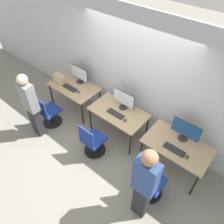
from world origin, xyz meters
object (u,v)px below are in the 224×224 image
object	(u,v)px
person_left	(31,104)
handbag	(59,79)
monitor_left	(79,74)
monitor_right	(186,130)
keyboard_right	(174,149)
keyboard_left	(70,88)
keyboard_center	(116,114)
mouse_center	(125,120)
office_chair_left	(48,113)
office_chair_center	(92,142)
mouse_right	(187,157)
office_chair_right	(150,185)
mouse_left	(78,92)
person_right	(144,184)
monitor_center	(124,99)

from	to	relation	value
person_left	handbag	size ratio (longest dim) A/B	5.57
monitor_left	monitor_right	distance (m)	2.87
monitor_left	keyboard_right	distance (m)	2.91
keyboard_left	person_left	xyz separation A→B (m)	(-0.02, -1.08, 0.19)
keyboard_center	mouse_center	bearing A→B (deg)	-5.79
office_chair_left	office_chair_center	bearing A→B (deg)	1.62
mouse_right	office_chair_right	distance (m)	0.84
person_left	keyboard_right	size ratio (longest dim) A/B	4.01
office_chair_center	handbag	xyz separation A→B (m)	(-1.74, 0.68, 0.48)
monitor_right	mouse_center	bearing A→B (deg)	-163.51
monitor_left	mouse_left	world-z (taller)	monitor_left
mouse_center	keyboard_left	bearing A→B (deg)	179.45
office_chair_right	handbag	size ratio (longest dim) A/B	2.90
keyboard_left	office_chair_center	world-z (taller)	office_chair_center
monitor_left	office_chair_left	size ratio (longest dim) A/B	0.64
mouse_right	office_chair_right	size ratio (longest dim) A/B	0.10
office_chair_center	mouse_right	bearing A→B (deg)	19.88
person_left	handbag	world-z (taller)	person_left
person_left	monitor_left	bearing A→B (deg)	89.00
monitor_left	mouse_center	distance (m)	1.77
monitor_left	mouse_right	bearing A→B (deg)	-6.91
keyboard_left	person_right	xyz separation A→B (m)	(2.88, -1.08, 0.25)
keyboard_center	office_chair_center	bearing A→B (deg)	-96.29
mouse_left	monitor_center	distance (m)	1.20
keyboard_left	monitor_center	size ratio (longest dim) A/B	0.75
keyboard_center	office_chair_center	distance (m)	0.79
person_right	office_chair_left	bearing A→B (deg)	172.87
mouse_center	handbag	distance (m)	2.10
office_chair_center	monitor_right	xyz separation A→B (m)	(1.51, 1.00, 0.61)
keyboard_center	mouse_center	xyz separation A→B (m)	(0.28, -0.03, 0.01)
mouse_left	monitor_left	bearing A→B (deg)	130.31
handbag	office_chair_center	bearing A→B (deg)	-21.26
office_chair_left	person_left	distance (m)	0.67
office_chair_left	keyboard_left	bearing A→B (deg)	84.75
keyboard_left	office_chair_left	xyz separation A→B (m)	(-0.07, -0.71, -0.38)
monitor_left	monitor_center	distance (m)	1.44
office_chair_left	keyboard_center	distance (m)	1.71
office_chair_right	person_left	bearing A→B (deg)	-172.76
monitor_left	monitor_right	world-z (taller)	same
monitor_left	keyboard_right	world-z (taller)	monitor_left
mouse_left	person_right	size ratio (longest dim) A/B	0.05
office_chair_center	mouse_center	bearing A→B (deg)	61.44
person_left	handbag	distance (m)	1.14
monitor_right	handbag	xyz separation A→B (m)	(-3.25, -0.32, -0.12)
keyboard_right	person_right	xyz separation A→B (m)	(0.01, -1.05, 0.25)
office_chair_left	office_chair_right	distance (m)	2.90
office_chair_center	mouse_right	xyz separation A→B (m)	(1.77, 0.64, 0.38)
office_chair_left	monitor_right	world-z (taller)	monitor_right
keyboard_right	monitor_center	bearing A→B (deg)	167.66
office_chair_left	monitor_center	distance (m)	1.90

